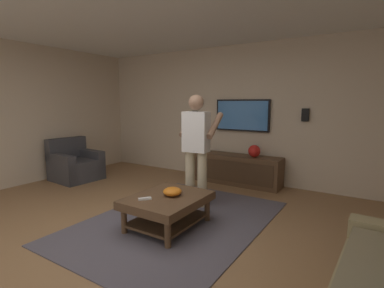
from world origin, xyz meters
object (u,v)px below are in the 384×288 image
object	(u,v)px
remote_white	(145,199)
wall_speaker_right	(195,116)
person_standing	(197,144)
wall_speaker_left	(305,115)
armchair	(75,166)
media_console	(236,169)
tv	(242,115)
bowl	(172,191)
vase_round	(254,151)
coffee_table	(168,204)

from	to	relation	value
remote_white	wall_speaker_right	world-z (taller)	wall_speaker_right
person_standing	remote_white	xyz separation A→B (m)	(-1.10, 0.04, -0.52)
person_standing	wall_speaker_left	xyz separation A→B (m)	(1.67, -1.15, 0.39)
armchair	media_console	xyz separation A→B (m)	(1.46, -2.83, -0.00)
tv	armchair	bearing A→B (deg)	-59.03
bowl	wall_speaker_right	xyz separation A→B (m)	(2.46, 1.21, 0.79)
bowl	vase_round	size ratio (longest dim) A/B	1.03
person_standing	bowl	world-z (taller)	person_standing
coffee_table	wall_speaker_left	xyz separation A→B (m)	(2.51, -1.05, 1.02)
tv	wall_speaker_right	distance (m)	1.08
person_standing	media_console	bearing A→B (deg)	-6.01
person_standing	tv	bearing A→B (deg)	-5.97
wall_speaker_right	coffee_table	bearing A→B (deg)	-154.95
coffee_table	media_console	xyz separation A→B (m)	(2.26, 0.10, -0.02)
tv	wall_speaker_left	world-z (taller)	tv
tv	vase_round	distance (m)	0.76
vase_round	wall_speaker_left	bearing A→B (deg)	-71.12
remote_white	vase_round	size ratio (longest dim) A/B	0.68
coffee_table	person_standing	size ratio (longest dim) A/B	0.61
coffee_table	tv	size ratio (longest dim) A/B	0.93
coffee_table	bowl	bearing A→B (deg)	-40.13
coffee_table	wall_speaker_right	distance (m)	2.93
bowl	wall_speaker_left	world-z (taller)	wall_speaker_left
tv	vase_round	size ratio (longest dim) A/B	4.88
media_console	bowl	xyz separation A→B (m)	(-2.21, -0.14, 0.18)
tv	bowl	bearing A→B (deg)	3.26
armchair	bowl	distance (m)	3.07
tv	remote_white	bearing A→B (deg)	-0.87
media_console	vase_round	xyz separation A→B (m)	(-0.02, -0.36, 0.39)
remote_white	wall_speaker_left	size ratio (longest dim) A/B	0.68
tv	wall_speaker_left	size ratio (longest dim) A/B	4.88
media_console	bowl	world-z (taller)	media_console
media_console	person_standing	bearing A→B (deg)	-0.25
tv	bowl	world-z (taller)	tv
media_console	vase_round	bearing A→B (deg)	87.41
remote_white	vase_round	xyz separation A→B (m)	(2.49, -0.40, 0.25)
armchair	wall_speaker_left	world-z (taller)	wall_speaker_left
coffee_table	bowl	distance (m)	0.17
tv	person_standing	world-z (taller)	person_standing
person_standing	vase_round	distance (m)	1.47
person_standing	wall_speaker_left	world-z (taller)	person_standing
vase_round	remote_white	bearing A→B (deg)	170.92
armchair	coffee_table	distance (m)	3.03
armchair	bowl	world-z (taller)	armchair
tv	bowl	distance (m)	2.59
tv	bowl	xyz separation A→B (m)	(-2.45, -0.14, -0.83)
armchair	person_standing	bearing A→B (deg)	4.52
media_console	armchair	bearing A→B (deg)	-62.75
person_standing	wall_speaker_right	bearing A→B (deg)	26.91
remote_white	wall_speaker_left	distance (m)	3.14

